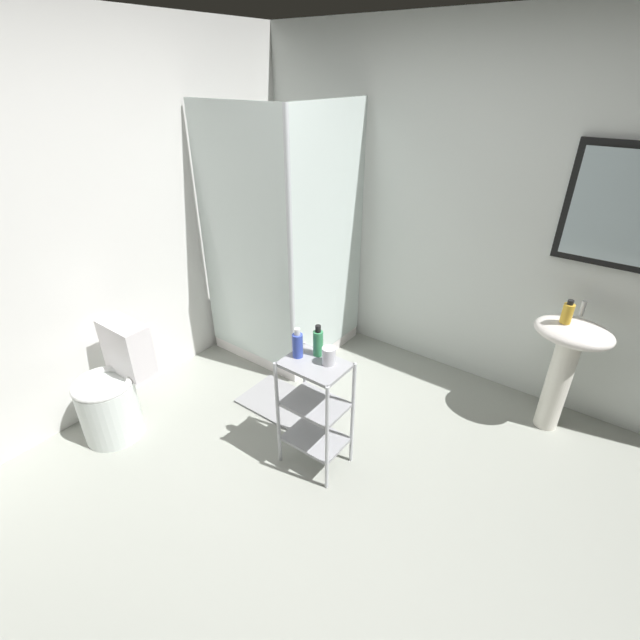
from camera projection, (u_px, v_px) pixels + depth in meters
name	position (u px, v px, depth m)	size (l,w,h in m)	color
ground_plane	(318.00, 514.00, 2.52)	(4.20, 4.20, 0.02)	#979A90
wall_back	(475.00, 216.00, 3.20)	(4.20, 0.14, 2.50)	white
wall_left	(85.00, 233.00, 2.87)	(0.10, 4.20, 2.50)	silver
shower_stall	(287.00, 301.00, 3.78)	(0.92, 0.92, 2.00)	white
pedestal_sink	(567.00, 355.00, 2.86)	(0.46, 0.37, 0.81)	white
sink_faucet	(583.00, 308.00, 2.81)	(0.03, 0.03, 0.10)	silver
toilet	(114.00, 392.00, 2.95)	(0.37, 0.49, 0.76)	white
storage_cart	(315.00, 406.00, 2.65)	(0.38, 0.28, 0.74)	silver
hand_soap_bottle	(567.00, 313.00, 2.73)	(0.06, 0.06, 0.15)	gold
shampoo_bottle_blue	(298.00, 345.00, 2.52)	(0.06, 0.06, 0.18)	#374EBB
body_wash_bottle_green	(318.00, 342.00, 2.53)	(0.06, 0.06, 0.19)	#379058
rinse_cup	(329.00, 356.00, 2.47)	(0.08, 0.08, 0.10)	silver
bath_mat	(282.00, 403.00, 3.33)	(0.60, 0.40, 0.02)	gray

